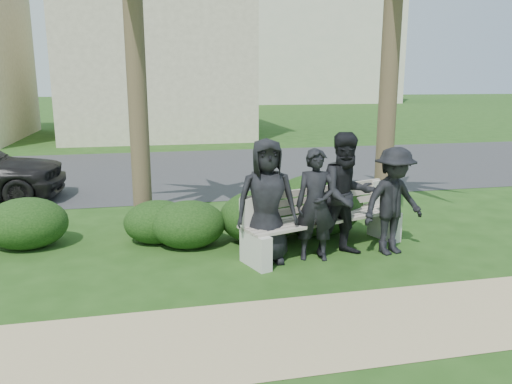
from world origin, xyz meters
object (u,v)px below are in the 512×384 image
at_px(man_a, 267,201).
at_px(man_c, 347,195).
at_px(man_d, 393,201).
at_px(park_bench, 324,224).
at_px(man_b, 316,205).

height_order(man_a, man_c, man_c).
bearing_deg(man_d, park_bench, 146.62).
relative_size(park_bench, man_c, 1.54).
relative_size(park_bench, man_b, 1.74).
distance_m(man_a, man_d, 1.91).
height_order(man_b, man_d, man_b).
relative_size(man_a, man_c, 0.97).
distance_m(man_a, man_b, 0.72).
bearing_deg(man_c, man_d, -13.75).
height_order(park_bench, man_d, man_d).
height_order(man_a, man_b, man_a).
xyz_separation_m(man_a, man_b, (0.71, -0.06, -0.08)).
height_order(man_c, man_d, man_c).
xyz_separation_m(man_b, man_d, (1.20, -0.01, -0.01)).
distance_m(park_bench, man_b, 0.58).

